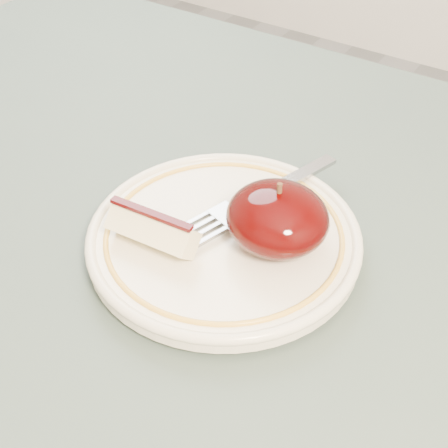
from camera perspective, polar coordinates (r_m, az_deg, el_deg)
The scene contains 5 objects.
table at distance 0.57m, azimuth -12.05°, elevation -9.83°, with size 0.90×0.90×0.75m.
plate at distance 0.49m, azimuth 0.00°, elevation -1.23°, with size 0.22×0.22×0.02m.
apple_half at distance 0.47m, azimuth 4.90°, elevation 0.54°, with size 0.08×0.08×0.06m.
apple_wedge at distance 0.47m, azimuth -6.55°, elevation -0.54°, with size 0.07×0.04×0.03m.
fork at distance 0.52m, azimuth 3.14°, elevation 2.35°, with size 0.07×0.17×0.00m.
Camera 1 is at (0.29, -0.23, 1.10)m, focal length 50.00 mm.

